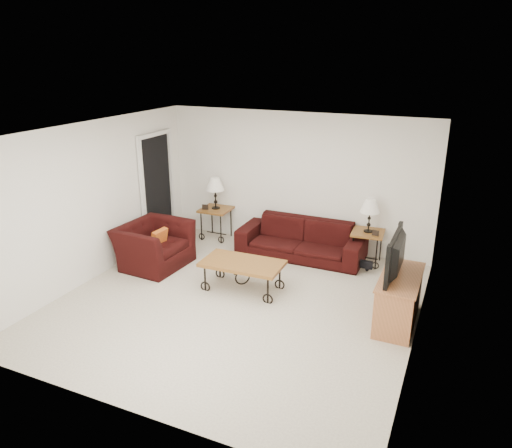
% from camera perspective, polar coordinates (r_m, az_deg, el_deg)
% --- Properties ---
extents(ground, '(5.00, 5.00, 0.00)m').
position_cam_1_polar(ground, '(7.21, -2.29, -9.23)').
color(ground, beige).
rests_on(ground, ground).
extents(wall_back, '(5.00, 0.02, 2.50)m').
position_cam_1_polar(wall_back, '(8.91, 4.73, 5.06)').
color(wall_back, white).
rests_on(wall_back, ground).
extents(wall_front, '(5.00, 0.02, 2.50)m').
position_cam_1_polar(wall_front, '(4.78, -15.98, -8.94)').
color(wall_front, white).
rests_on(wall_front, ground).
extents(wall_left, '(0.02, 5.00, 2.50)m').
position_cam_1_polar(wall_left, '(8.08, -18.56, 2.57)').
color(wall_left, white).
rests_on(wall_left, ground).
extents(wall_right, '(0.02, 5.00, 2.50)m').
position_cam_1_polar(wall_right, '(6.08, 19.22, -3.00)').
color(wall_right, white).
rests_on(wall_right, ground).
extents(ceiling, '(5.00, 5.00, 0.00)m').
position_cam_1_polar(ceiling, '(6.39, -2.60, 10.81)').
color(ceiling, white).
rests_on(ceiling, wall_back).
extents(doorway, '(0.08, 0.94, 2.04)m').
position_cam_1_polar(doorway, '(9.35, -11.57, 3.96)').
color(doorway, black).
rests_on(doorway, ground).
extents(sofa, '(2.25, 0.88, 0.66)m').
position_cam_1_polar(sofa, '(8.67, 5.33, -1.78)').
color(sofa, black).
rests_on(sofa, ground).
extents(side_table_left, '(0.58, 0.58, 0.62)m').
position_cam_1_polar(side_table_left, '(9.52, -4.71, 0.08)').
color(side_table_left, brown).
rests_on(side_table_left, ground).
extents(side_table_right, '(0.57, 0.57, 0.58)m').
position_cam_1_polar(side_table_right, '(8.59, 12.93, -2.70)').
color(side_table_right, brown).
rests_on(side_table_right, ground).
extents(lamp_left, '(0.36, 0.36, 0.62)m').
position_cam_1_polar(lamp_left, '(9.33, -4.81, 3.64)').
color(lamp_left, black).
rests_on(lamp_left, side_table_left).
extents(lamp_right, '(0.35, 0.35, 0.58)m').
position_cam_1_polar(lamp_right, '(8.39, 13.23, 0.98)').
color(lamp_right, black).
rests_on(lamp_right, side_table_right).
extents(photo_frame_left, '(0.12, 0.04, 0.10)m').
position_cam_1_polar(photo_frame_left, '(9.35, -6.01, 2.00)').
color(photo_frame_left, black).
rests_on(photo_frame_left, side_table_left).
extents(photo_frame_right, '(0.12, 0.03, 0.10)m').
position_cam_1_polar(photo_frame_right, '(8.30, 13.91, -1.04)').
color(photo_frame_right, black).
rests_on(photo_frame_right, side_table_right).
extents(coffee_table, '(1.25, 0.70, 0.46)m').
position_cam_1_polar(coffee_table, '(7.48, -1.60, -6.12)').
color(coffee_table, brown).
rests_on(coffee_table, ground).
extents(armchair, '(1.06, 1.20, 0.74)m').
position_cam_1_polar(armchair, '(8.44, -11.94, -2.45)').
color(armchair, black).
rests_on(armchair, ground).
extents(throw_pillow, '(0.11, 0.34, 0.33)m').
position_cam_1_polar(throw_pillow, '(8.26, -11.36, -1.77)').
color(throw_pillow, orange).
rests_on(throw_pillow, armchair).
extents(tv_stand, '(0.48, 1.14, 0.69)m').
position_cam_1_polar(tv_stand, '(6.84, 16.46, -8.51)').
color(tv_stand, '#C67849').
rests_on(tv_stand, ground).
extents(television, '(0.13, 1.02, 0.59)m').
position_cam_1_polar(television, '(6.58, 16.81, -3.57)').
color(television, black).
rests_on(television, tv_stand).
extents(backpack, '(0.37, 0.32, 0.41)m').
position_cam_1_polar(backpack, '(8.29, 13.04, -4.16)').
color(backpack, black).
rests_on(backpack, ground).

